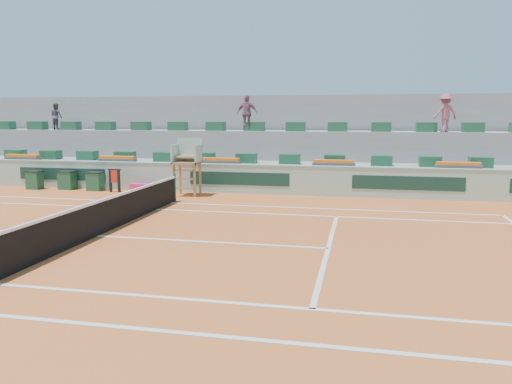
% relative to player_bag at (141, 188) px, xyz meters
% --- Properties ---
extents(ground, '(90.00, 90.00, 0.00)m').
position_rel_player_bag_xyz_m(ground, '(2.29, -7.75, -0.20)').
color(ground, '#AC5021').
rests_on(ground, ground).
extents(seating_tier_lower, '(36.00, 4.00, 1.20)m').
position_rel_player_bag_xyz_m(seating_tier_lower, '(2.29, 2.95, 0.40)').
color(seating_tier_lower, gray).
rests_on(seating_tier_lower, ground).
extents(seating_tier_upper, '(36.00, 2.40, 2.60)m').
position_rel_player_bag_xyz_m(seating_tier_upper, '(2.29, 4.55, 1.10)').
color(seating_tier_upper, gray).
rests_on(seating_tier_upper, ground).
extents(stadium_back_wall, '(36.00, 0.40, 4.40)m').
position_rel_player_bag_xyz_m(stadium_back_wall, '(2.29, 6.15, 2.00)').
color(stadium_back_wall, gray).
rests_on(stadium_back_wall, ground).
extents(player_bag, '(0.88, 0.39, 0.39)m').
position_rel_player_bag_xyz_m(player_bag, '(0.00, 0.00, 0.00)').
color(player_bag, '#E81E7D').
rests_on(player_bag, ground).
extents(spectator_left, '(0.85, 0.78, 1.42)m').
position_rel_player_bag_xyz_m(spectator_left, '(-6.54, 3.94, 3.11)').
color(spectator_left, '#4A4955').
rests_on(spectator_left, seating_tier_upper).
extents(spectator_mid, '(1.02, 0.43, 1.73)m').
position_rel_player_bag_xyz_m(spectator_mid, '(3.95, 3.74, 3.27)').
color(spectator_mid, '#7B5263').
rests_on(spectator_mid, seating_tier_upper).
extents(spectator_right, '(1.25, 0.97, 1.71)m').
position_rel_player_bag_xyz_m(spectator_right, '(13.04, 3.70, 3.26)').
color(spectator_right, '#A15064').
rests_on(spectator_right, seating_tier_upper).
extents(court_lines, '(23.89, 11.09, 0.01)m').
position_rel_player_bag_xyz_m(court_lines, '(2.29, -7.75, -0.19)').
color(court_lines, silver).
rests_on(court_lines, ground).
extents(tennis_net, '(0.10, 11.97, 1.10)m').
position_rel_player_bag_xyz_m(tennis_net, '(2.29, -7.75, 0.33)').
color(tennis_net, black).
rests_on(tennis_net, ground).
extents(advertising_hoarding, '(36.00, 0.34, 1.26)m').
position_rel_player_bag_xyz_m(advertising_hoarding, '(2.31, 0.75, 0.44)').
color(advertising_hoarding, '#95BCAC').
rests_on(advertising_hoarding, ground).
extents(umpire_chair, '(1.10, 0.90, 2.40)m').
position_rel_player_bag_xyz_m(umpire_chair, '(2.29, -0.25, 1.35)').
color(umpire_chair, '#976539').
rests_on(umpire_chair, ground).
extents(seat_row_lower, '(32.90, 0.60, 0.44)m').
position_rel_player_bag_xyz_m(seat_row_lower, '(2.29, 2.05, 1.22)').
color(seat_row_lower, '#1A4F30').
rests_on(seat_row_lower, seating_tier_lower).
extents(seat_row_upper, '(32.90, 0.60, 0.44)m').
position_rel_player_bag_xyz_m(seat_row_upper, '(2.29, 3.95, 2.62)').
color(seat_row_upper, '#1A4F30').
rests_on(seat_row_upper, seating_tier_upper).
extents(flower_planters, '(26.80, 0.36, 0.28)m').
position_rel_player_bag_xyz_m(flower_planters, '(0.79, 1.25, 1.14)').
color(flower_planters, '#4E4E4E').
rests_on(flower_planters, seating_tier_lower).
extents(drink_cooler_a, '(0.68, 0.58, 0.84)m').
position_rel_player_bag_xyz_m(drink_cooler_a, '(-2.26, 0.15, 0.23)').
color(drink_cooler_a, '#194B2F').
rests_on(drink_cooler_a, ground).
extents(drink_cooler_b, '(0.70, 0.61, 0.84)m').
position_rel_player_bag_xyz_m(drink_cooler_b, '(-3.72, 0.24, 0.23)').
color(drink_cooler_b, '#194B2F').
rests_on(drink_cooler_b, ground).
extents(drink_cooler_c, '(0.64, 0.55, 0.84)m').
position_rel_player_bag_xyz_m(drink_cooler_c, '(-5.23, -0.02, 0.23)').
color(drink_cooler_c, '#194B2F').
rests_on(drink_cooler_c, ground).
extents(towel_rack, '(0.60, 0.10, 1.03)m').
position_rel_player_bag_xyz_m(towel_rack, '(-1.16, -0.14, 0.41)').
color(towel_rack, black).
rests_on(towel_rack, ground).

